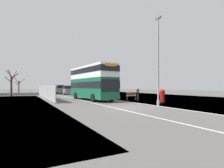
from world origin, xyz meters
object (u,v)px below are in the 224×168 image
object	(u,v)px
double_decker_bus	(92,82)
roadworks_barrier	(131,95)
lamppost_foreground	(158,63)
car_oncoming_near	(67,90)
red_pillar_postbox	(162,95)
car_receding_far	(43,90)
car_receding_mid	(60,90)
pedestrian_at_kerb	(138,94)

from	to	relation	value
double_decker_bus	roadworks_barrier	world-z (taller)	double_decker_bus
lamppost_foreground	car_oncoming_near	xyz separation A→B (m)	(-2.57, 28.24, -3.17)
car_oncoming_near	roadworks_barrier	bearing A→B (deg)	-80.01
red_pillar_postbox	car_oncoming_near	bearing A→B (deg)	100.44
car_oncoming_near	car_receding_far	bearing A→B (deg)	103.96
double_decker_bus	car_receding_mid	bearing A→B (deg)	89.32
red_pillar_postbox	car_oncoming_near	xyz separation A→B (m)	(-4.85, 26.33, 0.13)
roadworks_barrier	car_receding_far	bearing A→B (deg)	101.63
car_receding_mid	red_pillar_postbox	bearing A→B (deg)	-80.84
car_oncoming_near	car_receding_mid	distance (m)	6.38
red_pillar_postbox	car_oncoming_near	distance (m)	26.77
lamppost_foreground	car_oncoming_near	bearing A→B (deg)	95.21
roadworks_barrier	car_oncoming_near	distance (m)	21.80
car_oncoming_near	lamppost_foreground	bearing A→B (deg)	-84.79
roadworks_barrier	car_oncoming_near	bearing A→B (deg)	99.99
lamppost_foreground	car_oncoming_near	size ratio (longest dim) A/B	1.95
car_oncoming_near	red_pillar_postbox	bearing A→B (deg)	-79.56
double_decker_bus	lamppost_foreground	distance (m)	10.63
pedestrian_at_kerb	car_receding_far	bearing A→B (deg)	102.15
red_pillar_postbox	car_receding_mid	bearing A→B (deg)	99.16
lamppost_foreground	car_oncoming_near	world-z (taller)	lamppost_foreground
double_decker_bus	pedestrian_at_kerb	bearing A→B (deg)	-38.61
double_decker_bus	roadworks_barrier	xyz separation A→B (m)	(4.49, -3.19, -1.80)
double_decker_bus	red_pillar_postbox	bearing A→B (deg)	-55.37
lamppost_foreground	roadworks_barrier	bearing A→B (deg)	79.90
car_oncoming_near	car_receding_far	distance (m)	15.35
red_pillar_postbox	car_oncoming_near	world-z (taller)	car_oncoming_near
roadworks_barrier	red_pillar_postbox	bearing A→B (deg)	-77.60
lamppost_foreground	roadworks_barrier	xyz separation A→B (m)	(1.21, 6.78, -3.46)
double_decker_bus	red_pillar_postbox	distance (m)	9.92
car_oncoming_near	pedestrian_at_kerb	world-z (taller)	car_oncoming_near
car_oncoming_near	car_receding_far	world-z (taller)	car_oncoming_near
double_decker_bus	red_pillar_postbox	size ratio (longest dim) A/B	6.76
car_receding_mid	pedestrian_at_kerb	size ratio (longest dim) A/B	2.40
car_oncoming_near	car_receding_far	size ratio (longest dim) A/B	1.03
roadworks_barrier	car_receding_mid	size ratio (longest dim) A/B	0.41
car_receding_mid	car_receding_far	bearing A→B (deg)	111.06
car_receding_mid	car_receding_far	xyz separation A→B (m)	(-3.28, 8.53, -0.07)
lamppost_foreground	car_receding_mid	world-z (taller)	lamppost_foreground
double_decker_bus	roadworks_barrier	bearing A→B (deg)	-35.40
red_pillar_postbox	roadworks_barrier	xyz separation A→B (m)	(-1.07, 4.86, -0.16)
double_decker_bus	car_receding_mid	distance (m)	24.68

